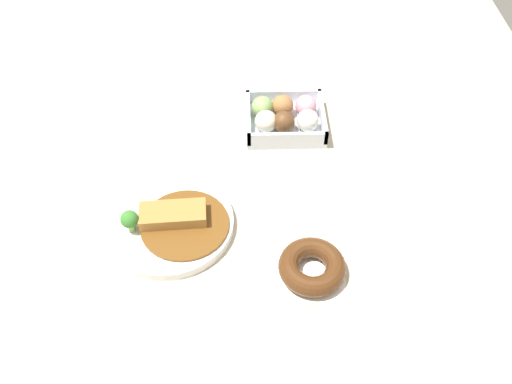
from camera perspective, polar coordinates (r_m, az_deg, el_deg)
name	(u,v)px	position (r m, az deg, el deg)	size (l,w,h in m)	color
ground_plane	(206,188)	(1.08, -5.32, 0.46)	(1.60, 1.60, 0.00)	#B2A893
curry_plate	(170,223)	(1.01, -9.02, -3.20)	(0.24, 0.24, 0.06)	white
donut_box	(285,117)	(1.19, 3.06, 7.92)	(0.17, 0.15, 0.06)	silver
chocolate_ring_donut	(312,267)	(0.94, 5.92, -7.87)	(0.12, 0.12, 0.04)	white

